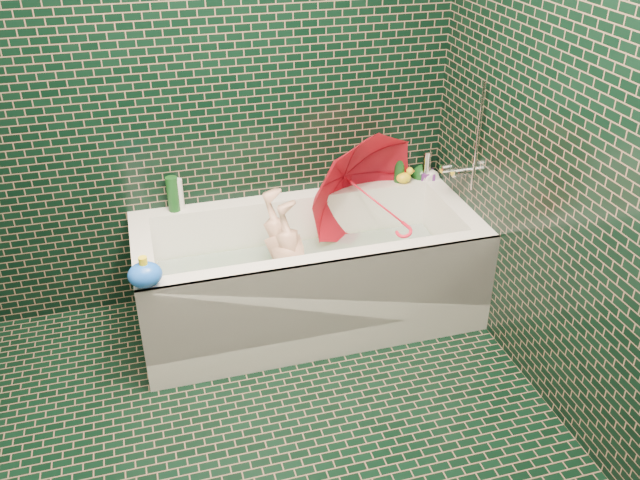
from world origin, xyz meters
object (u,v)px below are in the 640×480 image
object	(u,v)px
child	(294,270)
umbrella	(376,202)
bathtub	(309,283)
bath_toy	(145,274)
rubber_duck	(405,176)

from	to	relation	value
child	umbrella	size ratio (longest dim) A/B	1.29
bathtub	bath_toy	bearing A→B (deg)	-157.76
child	rubber_duck	world-z (taller)	rubber_duck
child	umbrella	xyz separation A→B (m)	(0.47, 0.12, 0.26)
bathtub	rubber_duck	xyz separation A→B (m)	(0.63, 0.32, 0.38)
child	bath_toy	world-z (taller)	bath_toy
umbrella	bathtub	bearing A→B (deg)	176.94
bathtub	rubber_duck	distance (m)	0.81
rubber_duck	bathtub	bearing A→B (deg)	-148.78
bath_toy	child	bearing A→B (deg)	26.90
bathtub	rubber_duck	bearing A→B (deg)	26.93
umbrella	bath_toy	bearing A→B (deg)	-179.03
bathtub	bath_toy	xyz separation A→B (m)	(-0.80, -0.33, 0.40)
child	bathtub	bearing A→B (deg)	85.35
child	bath_toy	xyz separation A→B (m)	(-0.72, -0.32, 0.30)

